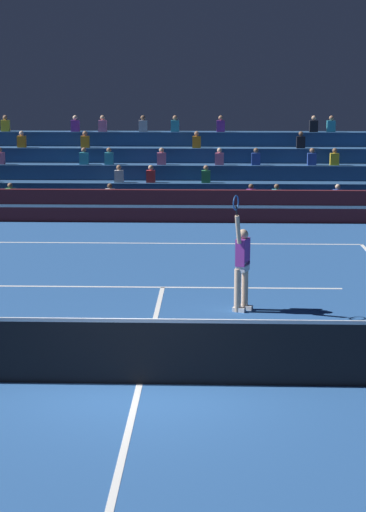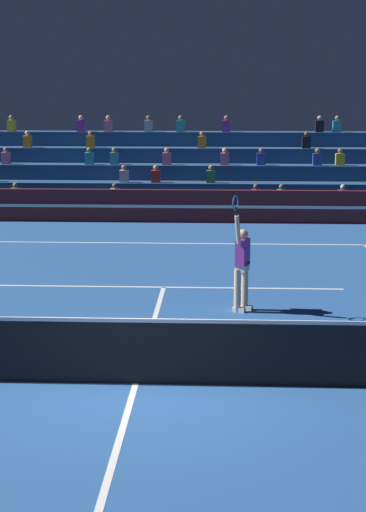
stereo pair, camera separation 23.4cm
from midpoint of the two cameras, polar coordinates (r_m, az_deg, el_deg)
ground_plane at (r=13.58m, az=-3.41°, el=-8.50°), size 120.00×120.00×0.00m
court_lines at (r=13.58m, az=-3.41°, el=-8.49°), size 11.10×23.90×0.01m
tennis_net at (r=13.40m, az=-3.43°, el=-6.32°), size 12.00×0.10×1.10m
sponsor_banner_wall at (r=28.81m, az=-0.55°, el=3.35°), size 18.00×0.26×1.10m
bleacher_stand at (r=32.52m, az=-0.29°, el=5.12°), size 19.78×4.75×3.38m
tennis_player at (r=17.53m, az=3.58°, el=-0.53°), size 0.48×0.87×2.50m
tennis_ball at (r=14.80m, az=7.19°, el=-6.72°), size 0.07×0.07×0.07m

